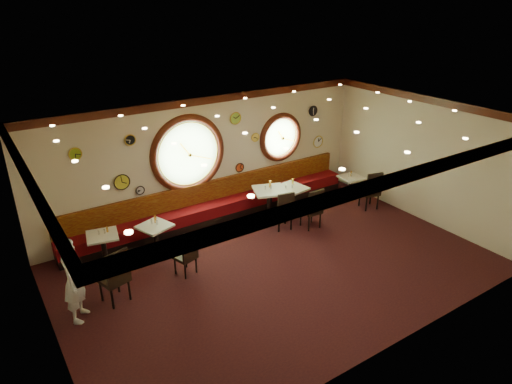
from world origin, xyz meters
name	(u,v)px	position (x,y,z in m)	size (l,w,h in m)	color
floor	(278,267)	(0.00, 0.00, 0.00)	(9.00, 6.00, 0.00)	black
ceiling	(281,124)	(0.00, 0.00, 3.20)	(9.00, 6.00, 0.02)	#BF8335
wall_back	(210,159)	(0.00, 3.00, 1.60)	(9.00, 0.02, 3.20)	beige
wall_front	(395,269)	(0.00, -3.00, 1.60)	(9.00, 0.02, 3.20)	beige
wall_left	(43,268)	(-4.50, 0.00, 1.60)	(0.02, 6.00, 3.20)	beige
wall_right	(423,159)	(4.50, 0.00, 1.60)	(0.02, 6.00, 3.20)	beige
molding_back	(208,100)	(0.00, 2.95, 3.11)	(9.00, 0.10, 0.18)	#3E150B
molding_front	(406,176)	(0.00, -2.95, 3.11)	(9.00, 0.10, 0.18)	#3E150B
molding_left	(26,176)	(-4.45, 0.00, 3.11)	(0.10, 6.00, 0.18)	#3E150B
molding_right	(431,100)	(4.45, 0.00, 3.11)	(0.10, 6.00, 0.18)	#3E150B
banquette_base	(217,216)	(0.00, 2.72, 0.10)	(8.00, 0.55, 0.20)	black
banquette_seat	(217,207)	(0.00, 2.72, 0.35)	(8.00, 0.55, 0.30)	#5C070E
banquette_back	(212,190)	(0.00, 2.94, 0.75)	(8.00, 0.10, 0.55)	#5E0F07
porthole_left_glass	(188,154)	(-0.60, 3.00, 1.85)	(1.66, 1.66, 0.02)	#9CD37E
porthole_left_frame	(188,154)	(-0.60, 2.98, 1.85)	(1.98, 1.98, 0.18)	#3E150B
porthole_left_ring	(189,154)	(-0.60, 2.95, 1.85)	(1.61, 1.61, 0.03)	gold
porthole_right_glass	(280,137)	(2.20, 3.00, 1.80)	(1.10, 1.10, 0.02)	#9CD37E
porthole_right_frame	(281,137)	(2.20, 2.98, 1.80)	(1.38, 1.38, 0.18)	#3E150B
porthole_right_ring	(281,138)	(2.20, 2.95, 1.80)	(1.09, 1.09, 0.03)	gold
wall_clock_0	(140,190)	(-1.90, 2.96, 1.20)	(0.20, 0.20, 0.03)	silver
wall_clock_1	(75,154)	(-3.20, 2.96, 2.35)	(0.26, 0.26, 0.03)	#98C327
wall_clock_2	(130,140)	(-2.00, 2.96, 2.45)	(0.24, 0.24, 0.03)	black
wall_clock_3	(122,182)	(-2.30, 2.96, 1.50)	(0.36, 0.36, 0.03)	yellow
wall_clock_4	(318,142)	(3.55, 2.96, 1.45)	(0.34, 0.34, 0.03)	white
wall_clock_5	(255,137)	(1.35, 2.96, 1.95)	(0.22, 0.22, 0.03)	#E4C54C
wall_clock_6	(313,111)	(3.30, 2.96, 2.40)	(0.28, 0.28, 0.03)	black
wall_clock_7	(235,118)	(0.75, 2.96, 2.55)	(0.30, 0.30, 0.03)	#9FD743
wall_clock_8	(240,167)	(0.85, 2.96, 1.20)	(0.24, 0.24, 0.03)	#E2481A
table_a	(104,245)	(-3.07, 2.22, 0.45)	(0.76, 0.76, 0.71)	black
table_b	(156,236)	(-1.97, 2.00, 0.45)	(0.82, 0.82, 0.71)	black
table_c	(269,201)	(1.13, 1.95, 0.54)	(1.01, 1.01, 0.86)	black
table_d	(291,198)	(1.74, 1.86, 0.51)	(0.83, 0.83, 0.81)	black
table_e	(350,185)	(3.84, 1.79, 0.42)	(0.64, 0.64, 0.67)	black
chair_a	(116,273)	(-3.27, 0.69, 0.66)	(0.60, 0.60, 0.71)	black
chair_b	(187,252)	(-1.74, 0.81, 0.54)	(0.50, 0.50, 0.59)	black
chair_c	(284,208)	(1.12, 1.31, 0.59)	(0.50, 0.50, 0.64)	black
chair_d	(313,206)	(1.77, 0.97, 0.61)	(0.47, 0.47, 0.66)	black
chair_e	(372,188)	(3.80, 0.95, 0.62)	(0.55, 0.55, 0.67)	black
condiment_a_salt	(99,233)	(-3.12, 2.26, 0.76)	(0.03, 0.03, 0.09)	silver
condiment_b_salt	(152,222)	(-1.99, 2.10, 0.76)	(0.04, 0.04, 0.11)	silver
condiment_c_salt	(265,188)	(1.04, 2.02, 0.90)	(0.03, 0.03, 0.09)	silver
condiment_d_salt	(286,186)	(1.61, 1.89, 0.85)	(0.03, 0.03, 0.10)	silver
condiment_a_pepper	(105,231)	(-3.00, 2.24, 0.76)	(0.03, 0.03, 0.10)	silver
condiment_b_pepper	(157,222)	(-1.91, 2.00, 0.77)	(0.04, 0.04, 0.11)	#B9B9BD
condiment_c_pepper	(271,187)	(1.18, 1.96, 0.91)	(0.03, 0.03, 0.10)	#B9B8BD
condiment_d_pepper	(292,186)	(1.75, 1.82, 0.86)	(0.04, 0.04, 0.10)	silver
condiment_a_bottle	(107,229)	(-2.94, 2.28, 0.78)	(0.04, 0.04, 0.14)	gold
condiment_b_bottle	(155,219)	(-1.89, 2.12, 0.80)	(0.06, 0.06, 0.18)	gold
condiment_c_bottle	(270,184)	(1.22, 2.07, 0.95)	(0.06, 0.06, 0.18)	gold
condiment_d_bottle	(293,182)	(1.88, 1.97, 0.89)	(0.05, 0.05, 0.17)	gold
condiment_e_salt	(349,175)	(3.79, 1.83, 0.71)	(0.03, 0.03, 0.09)	silver
condiment_e_pepper	(351,175)	(3.86, 1.80, 0.72)	(0.04, 0.04, 0.10)	#B8B8BD
condiment_e_bottle	(351,174)	(3.88, 1.84, 0.74)	(0.05, 0.05, 0.15)	gold
waiter	(74,280)	(-4.00, 0.64, 0.83)	(0.60, 0.40, 1.65)	white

